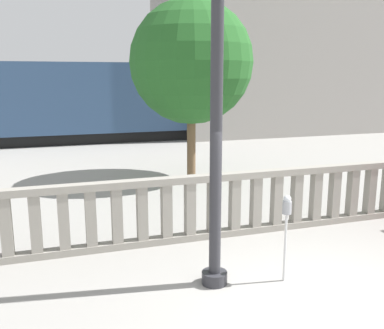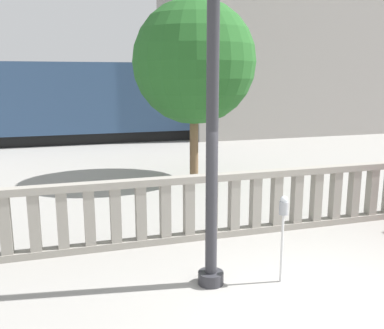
{
  "view_description": "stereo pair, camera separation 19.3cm",
  "coord_description": "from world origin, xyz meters",
  "px_view_note": "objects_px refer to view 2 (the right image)",
  "views": [
    {
      "loc": [
        -3.52,
        -4.66,
        3.32
      ],
      "look_at": [
        -0.62,
        4.26,
        1.37
      ],
      "focal_mm": 40.0,
      "sensor_mm": 36.0,
      "label": 1
    },
    {
      "loc": [
        -3.33,
        -4.72,
        3.32
      ],
      "look_at": [
        -0.62,
        4.26,
        1.37
      ],
      "focal_mm": 40.0,
      "sensor_mm": 36.0,
      "label": 2
    }
  ],
  "objects_px": {
    "train_far": "(14,94)",
    "train_near": "(143,100)",
    "lamppost": "(213,46)",
    "parking_meter": "(283,215)",
    "tree_left": "(194,62)"
  },
  "relations": [
    {
      "from": "train_far",
      "to": "tree_left",
      "type": "bearing_deg",
      "value": -70.66
    },
    {
      "from": "train_near",
      "to": "tree_left",
      "type": "relative_size",
      "value": 4.34
    },
    {
      "from": "lamppost",
      "to": "parking_meter",
      "type": "bearing_deg",
      "value": -13.25
    },
    {
      "from": "train_near",
      "to": "train_far",
      "type": "distance_m",
      "value": 13.81
    },
    {
      "from": "lamppost",
      "to": "parking_meter",
      "type": "height_order",
      "value": "lamppost"
    },
    {
      "from": "lamppost",
      "to": "train_near",
      "type": "height_order",
      "value": "lamppost"
    },
    {
      "from": "lamppost",
      "to": "parking_meter",
      "type": "xyz_separation_m",
      "value": [
        1.12,
        -0.26,
        -2.6
      ]
    },
    {
      "from": "train_far",
      "to": "parking_meter",
      "type": "bearing_deg",
      "value": -76.87
    },
    {
      "from": "train_near",
      "to": "lamppost",
      "type": "bearing_deg",
      "value": -96.76
    },
    {
      "from": "lamppost",
      "to": "tree_left",
      "type": "height_order",
      "value": "lamppost"
    },
    {
      "from": "train_far",
      "to": "train_near",
      "type": "bearing_deg",
      "value": -57.14
    },
    {
      "from": "tree_left",
      "to": "train_near",
      "type": "bearing_deg",
      "value": 89.54
    },
    {
      "from": "parking_meter",
      "to": "train_far",
      "type": "height_order",
      "value": "train_far"
    },
    {
      "from": "train_near",
      "to": "train_far",
      "type": "bearing_deg",
      "value": 122.86
    },
    {
      "from": "lamppost",
      "to": "tree_left",
      "type": "distance_m",
      "value": 7.34
    }
  ]
}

